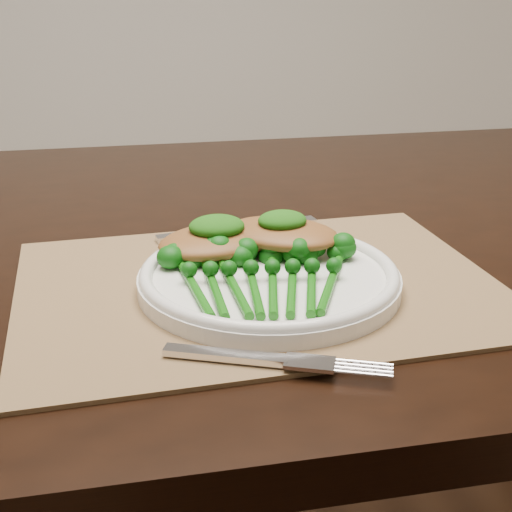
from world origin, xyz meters
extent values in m
cube|color=black|center=(0.09, 0.04, 0.73)|extent=(1.60, 0.90, 0.04)
cube|color=olive|center=(0.09, -0.15, 0.75)|extent=(0.47, 0.35, 0.00)
cylinder|color=white|center=(0.10, -0.16, 0.76)|extent=(0.25, 0.25, 0.01)
torus|color=white|center=(0.10, -0.16, 0.77)|extent=(0.24, 0.24, 0.01)
cube|color=silver|center=(0.04, -0.01, 0.76)|extent=(0.08, 0.03, 0.01)
cube|color=silver|center=(0.14, 0.00, 0.76)|extent=(0.12, 0.04, 0.00)
cube|color=silver|center=(0.04, -0.29, 0.76)|extent=(0.10, 0.05, 0.01)
ellipsoid|color=brown|center=(0.06, -0.10, 0.78)|extent=(0.14, 0.12, 0.03)
ellipsoid|color=brown|center=(0.13, -0.11, 0.79)|extent=(0.14, 0.13, 0.02)
ellipsoid|color=#11470A|center=(0.06, -0.10, 0.80)|extent=(0.06, 0.05, 0.02)
ellipsoid|color=#11470A|center=(0.13, -0.11, 0.80)|extent=(0.05, 0.04, 0.02)
camera|label=1|loc=(-0.03, -0.76, 1.03)|focal=50.00mm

